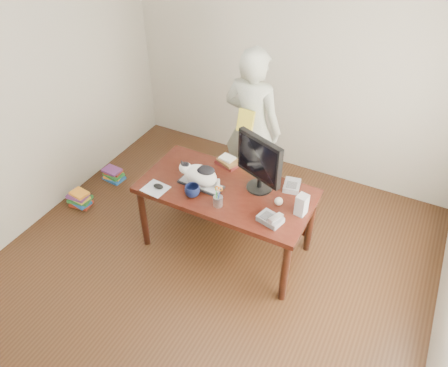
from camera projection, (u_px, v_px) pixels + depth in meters
room at (190, 172)px, 3.21m from camera, size 4.50×4.50×4.50m
desk at (230, 196)px, 4.15m from camera, size 1.60×0.80×0.75m
keyboard at (201, 184)px, 4.04m from camera, size 0.44×0.19×0.03m
cat at (199, 174)px, 3.97m from camera, size 0.42×0.22×0.24m
monitor at (259, 161)px, 3.81m from camera, size 0.47×0.31×0.55m
pen_cup at (218, 200)px, 3.79m from camera, size 0.09×0.09×0.22m
mousepad at (156, 189)px, 4.00m from camera, size 0.24×0.22×0.00m
mouse at (158, 186)px, 4.00m from camera, size 0.10×0.07×0.04m
coffee_mug at (192, 191)px, 3.90m from camera, size 0.19×0.19×0.11m
phone at (271, 219)px, 3.65m from camera, size 0.23×0.19×0.09m
speaker at (302, 205)px, 3.68m from camera, size 0.10×0.11×0.19m
baseball at (279, 201)px, 3.81m from camera, size 0.07×0.07×0.07m
book_stack at (228, 162)px, 4.27m from camera, size 0.26×0.22×0.08m
calculator at (292, 186)px, 4.00m from camera, size 0.18×0.21×0.06m
person at (252, 128)px, 4.59m from camera, size 0.67×0.46×1.77m
held_book at (246, 121)px, 4.37m from camera, size 0.17×0.11×0.23m
book_pile_a at (80, 199)px, 4.91m from camera, size 0.27×0.22×0.18m
book_pile_b at (113, 174)px, 5.29m from camera, size 0.26×0.20×0.15m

